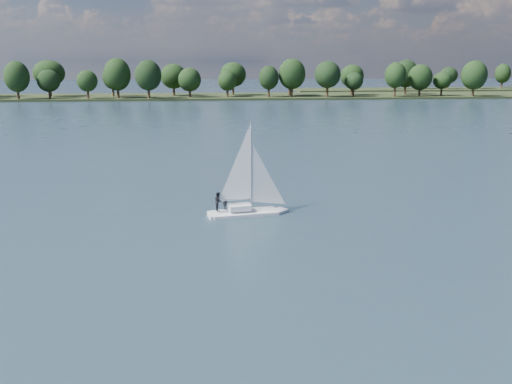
# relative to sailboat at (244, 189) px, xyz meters

# --- Properties ---
(ground) EXTENTS (700.00, 700.00, 0.00)m
(ground) POSITION_rel_sailboat_xyz_m (-7.20, 67.52, -2.56)
(ground) COLOR #233342
(ground) RESTS_ON ground
(far_shore) EXTENTS (660.00, 40.00, 1.50)m
(far_shore) POSITION_rel_sailboat_xyz_m (-7.20, 179.52, -2.56)
(far_shore) COLOR black
(far_shore) RESTS_ON ground
(far_shore_back) EXTENTS (220.00, 30.00, 1.40)m
(far_shore_back) POSITION_rel_sailboat_xyz_m (152.80, 227.52, -2.56)
(far_shore_back) COLOR black
(far_shore_back) RESTS_ON ground
(sailboat) EXTENTS (7.21, 3.18, 9.17)m
(sailboat) POSITION_rel_sailboat_xyz_m (0.00, 0.00, 0.00)
(sailboat) COLOR white
(sailboat) RESTS_ON ground
(treeline) EXTENTS (563.22, 74.05, 18.06)m
(treeline) POSITION_rel_sailboat_xyz_m (-13.25, 175.29, 5.53)
(treeline) COLOR black
(treeline) RESTS_ON ground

